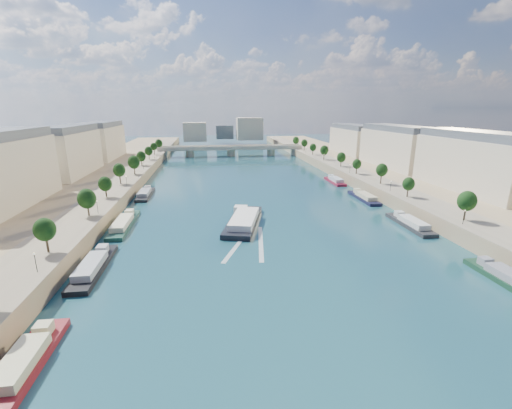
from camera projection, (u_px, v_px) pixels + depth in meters
name	position (u px, v px, depth m)	size (l,w,h in m)	color
ground	(253.00, 199.00, 143.20)	(700.00, 700.00, 0.00)	#0D2D39
quay_left	(70.00, 199.00, 132.99)	(44.00, 520.00, 5.00)	#9E8460
quay_right	(413.00, 188.00, 152.05)	(44.00, 520.00, 5.00)	#9E8460
pave_left	(109.00, 191.00, 134.28)	(14.00, 520.00, 0.10)	gray
pave_right	(382.00, 183.00, 149.37)	(14.00, 520.00, 0.10)	gray
trees_left	(114.00, 177.00, 134.97)	(4.80, 268.80, 8.26)	#382B1E
trees_right	(369.00, 167.00, 157.16)	(4.80, 268.80, 8.26)	#382B1E
lamps_left	(114.00, 190.00, 124.60)	(0.36, 200.36, 4.28)	black
lamps_right	(368.00, 175.00, 152.80)	(0.36, 200.36, 4.28)	black
buildings_left	(42.00, 160.00, 138.90)	(16.00, 226.00, 23.20)	beige
buildings_right	(428.00, 152.00, 161.41)	(16.00, 226.00, 23.20)	beige
skyline	(228.00, 130.00, 348.84)	(79.00, 42.00, 22.00)	beige
bridge	(231.00, 149.00, 269.25)	(112.00, 12.00, 8.15)	#C1B79E
tour_barge	(244.00, 221.00, 111.58)	(16.37, 32.04, 4.18)	black
wake	(250.00, 243.00, 96.16)	(14.13, 25.92, 0.04)	silver
moored_barges_left	(98.00, 260.00, 83.38)	(5.00, 156.88, 3.60)	#151F30
moored_barges_right	(414.00, 226.00, 107.56)	(5.00, 159.29, 3.60)	black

